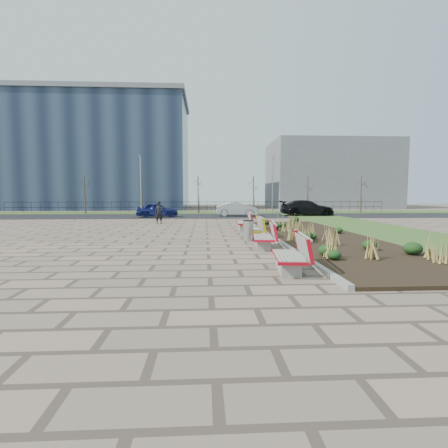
{
  "coord_description": "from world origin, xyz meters",
  "views": [
    {
      "loc": [
        0.7,
        -11.35,
        2.16
      ],
      "look_at": [
        1.5,
        3.0,
        0.9
      ],
      "focal_mm": 28.0,
      "sensor_mm": 36.0,
      "label": 1
    }
  ],
  "objects": [
    {
      "name": "pedestrian",
      "position": [
        -2.55,
        13.82,
        0.81
      ],
      "size": [
        0.63,
        0.45,
        1.63
      ],
      "primitive_type": "imported",
      "rotation": [
        0.0,
        0.0,
        0.11
      ],
      "color": "black",
      "rests_on": "ground"
    },
    {
      "name": "car_black",
      "position": [
        10.58,
        21.86,
        0.77
      ],
      "size": [
        5.19,
        2.22,
        1.49
      ],
      "primitive_type": "imported",
      "rotation": [
        0.0,
        0.0,
        1.55
      ],
      "color": "black",
      "rests_on": "road"
    },
    {
      "name": "planting_bed",
      "position": [
        6.25,
        5.0,
        0.05
      ],
      "size": [
        4.5,
        18.0,
        0.1
      ],
      "primitive_type": "cube",
      "color": "black",
      "rests_on": "ground"
    },
    {
      "name": "building_grey",
      "position": [
        20.0,
        42.0,
        5.0
      ],
      "size": [
        18.0,
        12.0,
        10.0
      ],
      "primitive_type": "cube",
      "color": "slate",
      "rests_on": "ground"
    },
    {
      "name": "grass_verge_near",
      "position": [
        11.0,
        5.0,
        0.02
      ],
      "size": [
        5.0,
        38.0,
        0.04
      ],
      "primitive_type": "cube",
      "color": "#33511E",
      "rests_on": "ground"
    },
    {
      "name": "railing_fence",
      "position": [
        0.0,
        29.5,
        0.64
      ],
      "size": [
        44.0,
        0.1,
        1.2
      ],
      "primitive_type": null,
      "color": "black",
      "rests_on": "grass_verge_far"
    },
    {
      "name": "building_glass",
      "position": [
        -22.0,
        40.0,
        7.5
      ],
      "size": [
        40.0,
        14.0,
        15.0
      ],
      "primitive_type": "cube",
      "color": "#192338",
      "rests_on": "ground"
    },
    {
      "name": "grass_verge_far",
      "position": [
        0.0,
        28.0,
        0.02
      ],
      "size": [
        80.0,
        5.0,
        0.04
      ],
      "primitive_type": "cube",
      "color": "#33511E",
      "rests_on": "ground"
    },
    {
      "name": "tree_e",
      "position": [
        12.0,
        26.5,
        2.04
      ],
      "size": [
        1.4,
        1.4,
        4.0
      ],
      "primitive_type": null,
      "color": "#4C3D2D",
      "rests_on": "grass_verge_far"
    },
    {
      "name": "bench_c",
      "position": [
        3.0,
        5.27,
        0.5
      ],
      "size": [
        0.94,
        2.11,
        1.0
      ],
      "primitive_type": null,
      "rotation": [
        0.0,
        0.0,
        -0.02
      ],
      "color": "gold",
      "rests_on": "ground"
    },
    {
      "name": "ground",
      "position": [
        0.0,
        0.0,
        0.0
      ],
      "size": [
        120.0,
        120.0,
        0.0
      ],
      "primitive_type": "plane",
      "color": "#816959",
      "rests_on": "ground"
    },
    {
      "name": "lamp_west",
      "position": [
        -6.0,
        26.0,
        3.04
      ],
      "size": [
        0.24,
        0.6,
        6.0
      ],
      "primitive_type": null,
      "color": "gray",
      "rests_on": "grass_verge_far"
    },
    {
      "name": "car_silver",
      "position": [
        3.81,
        21.6,
        0.68
      ],
      "size": [
        4.11,
        1.83,
        1.31
      ],
      "primitive_type": "imported",
      "rotation": [
        0.0,
        0.0,
        1.46
      ],
      "color": "#919498",
      "rests_on": "road"
    },
    {
      "name": "tree_a",
      "position": [
        -12.0,
        26.5,
        2.04
      ],
      "size": [
        1.4,
        1.4,
        4.0
      ],
      "primitive_type": null,
      "color": "#4C3D2D",
      "rests_on": "grass_verge_far"
    },
    {
      "name": "planting_curb",
      "position": [
        3.92,
        5.0,
        0.07
      ],
      "size": [
        0.16,
        18.0,
        0.15
      ],
      "primitive_type": "cube",
      "color": "gray",
      "rests_on": "ground"
    },
    {
      "name": "tree_d",
      "position": [
        6.0,
        26.5,
        2.04
      ],
      "size": [
        1.4,
        1.4,
        4.0
      ],
      "primitive_type": null,
      "color": "#4C3D2D",
      "rests_on": "grass_verge_far"
    },
    {
      "name": "bench_b",
      "position": [
        3.0,
        2.24,
        0.5
      ],
      "size": [
        1.13,
        2.19,
        1.0
      ],
      "primitive_type": null,
      "rotation": [
        0.0,
        0.0,
        -0.11
      ],
      "color": "red",
      "rests_on": "ground"
    },
    {
      "name": "tree_c",
      "position": [
        0.0,
        26.5,
        2.04
      ],
      "size": [
        1.4,
        1.4,
        4.0
      ],
      "primitive_type": null,
      "color": "#4C3D2D",
      "rests_on": "grass_verge_far"
    },
    {
      "name": "bench_d",
      "position": [
        3.0,
        9.19,
        0.5
      ],
      "size": [
        0.98,
        2.13,
        1.0
      ],
      "primitive_type": null,
      "rotation": [
        0.0,
        0.0,
        -0.04
      ],
      "color": "#B30B17",
      "rests_on": "ground"
    },
    {
      "name": "tree_b",
      "position": [
        -6.0,
        26.5,
        2.04
      ],
      "size": [
        1.4,
        1.4,
        4.0
      ],
      "primitive_type": null,
      "color": "#4C3D2D",
      "rests_on": "grass_verge_far"
    },
    {
      "name": "road",
      "position": [
        0.0,
        22.0,
        0.01
      ],
      "size": [
        80.0,
        7.0,
        0.02
      ],
      "primitive_type": "cube",
      "color": "black",
      "rests_on": "ground"
    },
    {
      "name": "litter_bin",
      "position": [
        2.69,
        4.41,
        0.47
      ],
      "size": [
        0.48,
        0.48,
        0.93
      ],
      "primitive_type": "cylinder",
      "color": "#B2B2B7",
      "rests_on": "ground"
    },
    {
      "name": "tree_f",
      "position": [
        18.0,
        26.5,
        2.04
      ],
      "size": [
        1.4,
        1.4,
        4.0
      ],
      "primitive_type": null,
      "color": "#4C3D2D",
      "rests_on": "grass_verge_far"
    },
    {
      "name": "lamp_east",
      "position": [
        8.0,
        26.0,
        3.04
      ],
      "size": [
        0.24,
        0.6,
        6.0
      ],
      "primitive_type": null,
      "color": "gray",
      "rests_on": "grass_verge_far"
    },
    {
      "name": "car_blue",
      "position": [
        -3.61,
        20.67,
        0.66
      ],
      "size": [
        3.93,
        1.99,
        1.28
      ],
      "primitive_type": "imported",
      "rotation": [
        0.0,
        0.0,
        1.7
      ],
      "color": "navy",
      "rests_on": "road"
    },
    {
      "name": "bench_a",
      "position": [
        3.0,
        -1.93,
        0.5
      ],
      "size": [
        1.11,
        2.18,
        1.0
      ],
      "primitive_type": null,
      "rotation": [
        0.0,
        0.0,
        -0.1
      ],
      "color": "#A70B19",
      "rests_on": "ground"
    }
  ]
}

